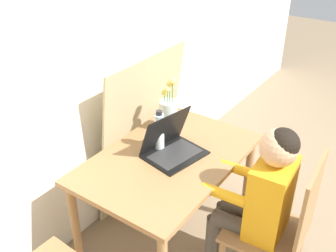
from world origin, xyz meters
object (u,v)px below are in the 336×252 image
(laptop, at_px, (171,145))
(chair_occupied, at_px, (279,230))
(flower_vase, at_px, (168,113))
(water_bottle, at_px, (159,131))
(person_seated, at_px, (262,193))

(laptop, bearing_deg, chair_occupied, -77.99)
(chair_occupied, xyz_separation_m, laptop, (-0.01, 0.69, 0.29))
(flower_vase, relative_size, water_bottle, 1.42)
(person_seated, bearing_deg, chair_occupied, 90.00)
(person_seated, xyz_separation_m, flower_vase, (0.22, 0.74, 0.15))
(flower_vase, bearing_deg, chair_occupied, -103.70)
(person_seated, height_order, flower_vase, person_seated)
(chair_occupied, relative_size, flower_vase, 2.57)
(chair_occupied, distance_m, laptop, 0.75)
(flower_vase, xyz_separation_m, water_bottle, (-0.22, -0.09, 0.00))
(flower_vase, bearing_deg, person_seated, -106.41)
(chair_occupied, distance_m, flower_vase, 0.95)
(flower_vase, bearing_deg, water_bottle, -157.82)
(chair_occupied, xyz_separation_m, flower_vase, (0.21, 0.86, 0.35))
(chair_occupied, distance_m, water_bottle, 0.85)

